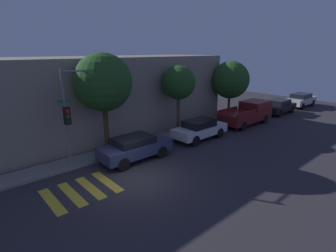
{
  "coord_description": "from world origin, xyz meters",
  "views": [
    {
      "loc": [
        -6.78,
        -10.02,
        6.32
      ],
      "look_at": [
        3.95,
        2.1,
        1.6
      ],
      "focal_mm": 28.0,
      "sensor_mm": 36.0,
      "label": 1
    }
  ],
  "objects_px": {
    "sedan_tail_of_row": "(301,100)",
    "tree_midblock": "(179,83)",
    "sedan_near_corner": "(135,147)",
    "tree_near_corner": "(103,83)",
    "traffic_light_pole": "(73,105)",
    "pickup_truck": "(248,113)",
    "sedan_far_end": "(279,106)",
    "tree_far_end": "(230,80)",
    "sedan_middle": "(200,129)"
  },
  "relations": [
    {
      "from": "sedan_tail_of_row",
      "to": "tree_midblock",
      "type": "distance_m",
      "value": 17.99
    },
    {
      "from": "sedan_near_corner",
      "to": "tree_near_corner",
      "type": "height_order",
      "value": "tree_near_corner"
    },
    {
      "from": "tree_near_corner",
      "to": "traffic_light_pole",
      "type": "bearing_deg",
      "value": -162.29
    },
    {
      "from": "sedan_near_corner",
      "to": "tree_near_corner",
      "type": "xyz_separation_m",
      "value": [
        -0.75,
        1.96,
        3.67
      ]
    },
    {
      "from": "pickup_truck",
      "to": "traffic_light_pole",
      "type": "bearing_deg",
      "value": 175.11
    },
    {
      "from": "sedan_far_end",
      "to": "tree_near_corner",
      "type": "distance_m",
      "value": 18.95
    },
    {
      "from": "tree_midblock",
      "to": "tree_far_end",
      "type": "relative_size",
      "value": 0.97
    },
    {
      "from": "sedan_far_end",
      "to": "tree_midblock",
      "type": "height_order",
      "value": "tree_midblock"
    },
    {
      "from": "tree_near_corner",
      "to": "tree_midblock",
      "type": "xyz_separation_m",
      "value": [
        6.14,
        0.0,
        -0.51
      ]
    },
    {
      "from": "sedan_far_end",
      "to": "tree_far_end",
      "type": "xyz_separation_m",
      "value": [
        -5.89,
        1.96,
        2.92
      ]
    },
    {
      "from": "tree_midblock",
      "to": "tree_far_end",
      "type": "distance_m",
      "value": 6.46
    },
    {
      "from": "pickup_truck",
      "to": "sedan_tail_of_row",
      "type": "distance_m",
      "value": 11.06
    },
    {
      "from": "sedan_near_corner",
      "to": "tree_far_end",
      "type": "distance_m",
      "value": 12.36
    },
    {
      "from": "sedan_tail_of_row",
      "to": "traffic_light_pole",
      "type": "bearing_deg",
      "value": 177.19
    },
    {
      "from": "tree_far_end",
      "to": "pickup_truck",
      "type": "bearing_deg",
      "value": -87.38
    },
    {
      "from": "sedan_near_corner",
      "to": "sedan_tail_of_row",
      "type": "relative_size",
      "value": 0.94
    },
    {
      "from": "sedan_near_corner",
      "to": "tree_near_corner",
      "type": "relative_size",
      "value": 0.7
    },
    {
      "from": "sedan_middle",
      "to": "pickup_truck",
      "type": "bearing_deg",
      "value": 0.0
    },
    {
      "from": "sedan_tail_of_row",
      "to": "tree_midblock",
      "type": "xyz_separation_m",
      "value": [
        -17.61,
        1.96,
        3.13
      ]
    },
    {
      "from": "sedan_far_end",
      "to": "sedan_near_corner",
      "type": "bearing_deg",
      "value": 180.0
    },
    {
      "from": "sedan_far_end",
      "to": "traffic_light_pole",
      "type": "bearing_deg",
      "value": 176.48
    },
    {
      "from": "sedan_middle",
      "to": "tree_midblock",
      "type": "relative_size",
      "value": 0.81
    },
    {
      "from": "pickup_truck",
      "to": "tree_near_corner",
      "type": "bearing_deg",
      "value": 171.22
    },
    {
      "from": "sedan_near_corner",
      "to": "sedan_middle",
      "type": "relative_size",
      "value": 1.01
    },
    {
      "from": "traffic_light_pole",
      "to": "sedan_middle",
      "type": "height_order",
      "value": "traffic_light_pole"
    },
    {
      "from": "sedan_tail_of_row",
      "to": "tree_far_end",
      "type": "relative_size",
      "value": 0.85
    },
    {
      "from": "pickup_truck",
      "to": "sedan_tail_of_row",
      "type": "height_order",
      "value": "pickup_truck"
    },
    {
      "from": "tree_near_corner",
      "to": "tree_far_end",
      "type": "bearing_deg",
      "value": 0.0
    },
    {
      "from": "sedan_middle",
      "to": "traffic_light_pole",
      "type": "bearing_deg",
      "value": 171.59
    },
    {
      "from": "pickup_truck",
      "to": "tree_far_end",
      "type": "distance_m",
      "value": 3.37
    },
    {
      "from": "sedan_near_corner",
      "to": "pickup_truck",
      "type": "distance_m",
      "value": 11.95
    },
    {
      "from": "sedan_middle",
      "to": "tree_near_corner",
      "type": "height_order",
      "value": "tree_near_corner"
    },
    {
      "from": "sedan_middle",
      "to": "tree_midblock",
      "type": "distance_m",
      "value": 3.73
    },
    {
      "from": "sedan_tail_of_row",
      "to": "sedan_middle",
      "type": "bearing_deg",
      "value": -180.0
    },
    {
      "from": "traffic_light_pole",
      "to": "tree_midblock",
      "type": "bearing_deg",
      "value": 4.75
    },
    {
      "from": "tree_far_end",
      "to": "traffic_light_pole",
      "type": "bearing_deg",
      "value": -177.33
    },
    {
      "from": "sedan_middle",
      "to": "tree_near_corner",
      "type": "relative_size",
      "value": 0.69
    },
    {
      "from": "pickup_truck",
      "to": "tree_near_corner",
      "type": "xyz_separation_m",
      "value": [
        -12.69,
        1.96,
        3.49
      ]
    },
    {
      "from": "traffic_light_pole",
      "to": "sedan_far_end",
      "type": "relative_size",
      "value": 1.29
    },
    {
      "from": "sedan_near_corner",
      "to": "sedan_far_end",
      "type": "relative_size",
      "value": 1.03
    },
    {
      "from": "pickup_truck",
      "to": "tree_far_end",
      "type": "height_order",
      "value": "tree_far_end"
    },
    {
      "from": "sedan_middle",
      "to": "tree_far_end",
      "type": "xyz_separation_m",
      "value": [
        6.17,
        1.96,
        2.92
      ]
    },
    {
      "from": "sedan_near_corner",
      "to": "sedan_far_end",
      "type": "height_order",
      "value": "sedan_far_end"
    },
    {
      "from": "sedan_middle",
      "to": "pickup_truck",
      "type": "relative_size",
      "value": 0.79
    },
    {
      "from": "tree_midblock",
      "to": "tree_far_end",
      "type": "xyz_separation_m",
      "value": [
        6.46,
        0.0,
        -0.25
      ]
    },
    {
      "from": "traffic_light_pole",
      "to": "sedan_middle",
      "type": "distance_m",
      "value": 9.1
    },
    {
      "from": "sedan_middle",
      "to": "sedan_far_end",
      "type": "height_order",
      "value": "sedan_far_end"
    },
    {
      "from": "tree_midblock",
      "to": "sedan_tail_of_row",
      "type": "bearing_deg",
      "value": -6.35
    },
    {
      "from": "sedan_far_end",
      "to": "tree_near_corner",
      "type": "bearing_deg",
      "value": 173.95
    },
    {
      "from": "tree_far_end",
      "to": "tree_midblock",
      "type": "bearing_deg",
      "value": 180.0
    }
  ]
}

